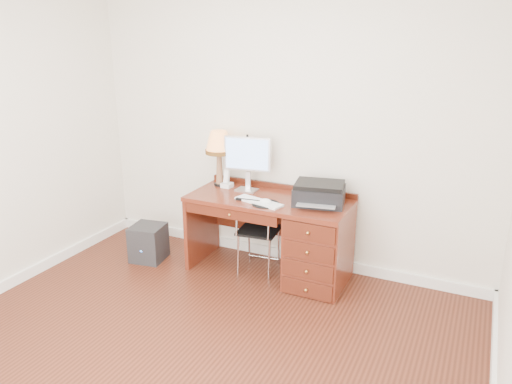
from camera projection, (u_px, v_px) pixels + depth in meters
The scene contains 12 objects.
ground at pixel (190, 353), 3.61m from camera, with size 4.00×4.00×0.00m, color #3A170D.
room_shell at pixel (231, 305), 4.13m from camera, with size 4.00×4.00×4.00m.
desk at pixel (301, 238), 4.55m from camera, with size 1.50×0.67×0.75m.
monitor at pixel (248, 157), 4.71m from camera, with size 0.45×0.17×0.52m.
keyboard at pixel (259, 202), 4.45m from camera, with size 0.47×0.13×0.02m, color white.
mouse_pad at pixel (266, 203), 4.42m from camera, with size 0.25×0.25×0.05m.
printer at pixel (319, 193), 4.41m from camera, with size 0.49×0.42×0.19m.
leg_lamp at pixel (219, 146), 4.83m from camera, with size 0.27×0.27×0.55m.
phone at pixel (227, 181), 4.87m from camera, with size 0.10×0.10×0.21m.
pen_cup at pixel (318, 193), 4.56m from camera, with size 0.08×0.08×0.10m, color black.
chair at pixel (256, 227), 4.67m from camera, with size 0.40×0.40×0.77m.
equipment_box at pixel (148, 243), 5.02m from camera, with size 0.31×0.31×0.36m, color black.
Camera 1 is at (1.74, -2.57, 2.23)m, focal length 35.00 mm.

